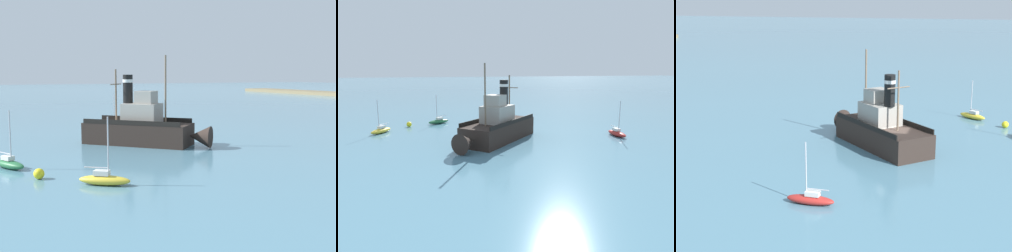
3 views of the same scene
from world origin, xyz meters
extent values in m
plane|color=teal|center=(0.00, 0.00, 0.00)|extent=(600.00, 600.00, 0.00)
cube|color=#2D231E|center=(1.62, 1.73, 1.20)|extent=(11.57, 11.62, 2.40)
cone|color=#2D231E|center=(6.68, 6.85, 1.20)|extent=(3.36, 3.36, 2.35)
cube|color=#9E998E|center=(1.97, 2.09, 3.50)|extent=(4.95, 4.95, 2.20)
cube|color=#9E998E|center=(2.32, 2.44, 5.30)|extent=(2.97, 2.97, 1.40)
cylinder|color=black|center=(0.78, 0.88, 6.20)|extent=(1.10, 1.10, 3.20)
cylinder|color=silver|center=(0.78, 0.88, 7.10)|extent=(1.16, 1.16, 0.35)
cylinder|color=#75604C|center=(3.94, 4.08, 6.15)|extent=(0.20, 0.20, 7.50)
cylinder|color=#75604C|center=(-0.28, -0.19, 5.40)|extent=(0.20, 0.20, 6.00)
cylinder|color=#75604C|center=(-0.28, -0.19, 6.72)|extent=(1.93, 1.91, 0.12)
cube|color=black|center=(0.09, 3.25, 2.65)|extent=(8.10, 8.19, 0.50)
cube|color=black|center=(3.15, 0.21, 2.65)|extent=(8.10, 8.19, 0.50)
ellipsoid|color=#B22823|center=(-14.73, 3.91, 0.35)|extent=(1.14, 3.81, 0.70)
cube|color=silver|center=(-14.74, 3.71, 0.88)|extent=(0.65, 1.11, 0.36)
cylinder|color=#B7B7BC|center=(-14.73, 4.21, 2.80)|extent=(0.10, 0.10, 4.20)
cylinder|color=#B7B7BC|center=(-14.74, 3.31, 1.25)|extent=(0.10, 1.80, 0.08)
ellipsoid|color=gold|center=(17.25, -6.89, 0.35)|extent=(3.09, 3.74, 0.70)
cube|color=silver|center=(17.13, -7.05, 0.88)|extent=(1.16, 1.27, 0.36)
cylinder|color=#B7B7BC|center=(17.42, -6.65, 2.80)|extent=(0.10, 0.10, 4.20)
cylinder|color=#B7B7BC|center=(16.90, -7.38, 1.25)|extent=(1.11, 1.51, 0.08)
sphere|color=yellow|center=(13.48, -10.85, 0.41)|extent=(0.82, 0.82, 0.82)
camera|label=1|loc=(45.57, -15.26, 7.82)|focal=45.00mm
camera|label=2|loc=(11.02, 39.03, 9.26)|focal=32.00mm
camera|label=3|loc=(-49.17, -8.51, 15.49)|focal=55.00mm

